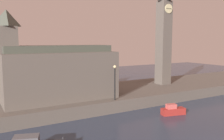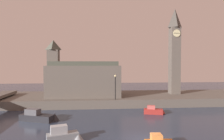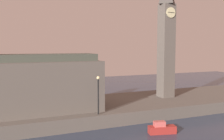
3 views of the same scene
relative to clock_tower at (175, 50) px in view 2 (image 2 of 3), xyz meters
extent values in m
plane|color=#2D384C|center=(-11.24, -20.34, -10.49)|extent=(120.00, 120.00, 0.00)
cube|color=#5B544C|center=(-11.24, -0.34, -9.74)|extent=(70.00, 12.00, 1.50)
cube|color=#5B544C|center=(0.00, 0.00, -2.22)|extent=(1.91, 1.91, 13.53)
cylinder|color=beige|center=(0.00, -1.01, 3.25)|extent=(1.45, 0.12, 1.45)
cube|color=black|center=(0.00, -1.08, 3.25)|extent=(1.16, 0.04, 0.10)
pyramid|color=#403A35|center=(0.00, 0.00, 6.45)|extent=(2.10, 2.10, 3.83)
cube|color=#5B544C|center=(-18.31, -1.43, -6.09)|extent=(13.49, 6.64, 5.80)
cube|color=#5B544C|center=(-24.05, -1.43, -4.61)|extent=(2.01, 2.01, 8.76)
pyramid|color=#474C42|center=(-24.05, -1.43, 0.69)|extent=(2.21, 2.21, 1.84)
cube|color=#42473D|center=(-18.31, -1.43, -2.79)|extent=(12.81, 3.98, 0.80)
cylinder|color=black|center=(-12.75, -5.73, -7.04)|extent=(0.16, 0.16, 3.89)
sphere|color=#F2E099|center=(-12.75, -5.73, -4.92)|extent=(0.36, 0.36, 0.36)
cube|color=#FF9947|center=(-10.63, -22.38, -9.49)|extent=(0.99, 0.95, 0.68)
cube|color=maroon|center=(-7.35, -10.16, -10.10)|extent=(2.97, 1.64, 0.78)
cube|color=#CC5651|center=(-7.69, -10.16, -9.44)|extent=(1.28, 0.94, 0.54)
cone|color=maroon|center=(-5.94, -10.16, -10.06)|extent=(1.07, 1.07, 0.70)
cube|color=gray|center=(-19.31, -20.04, -10.07)|extent=(3.24, 2.01, 0.85)
cube|color=#A8ADB2|center=(-19.67, -20.04, -9.26)|extent=(1.74, 1.24, 0.76)
cone|color=gray|center=(-17.79, -20.04, -10.02)|extent=(1.30, 1.30, 0.76)
cube|color=#232328|center=(-23.93, -12.54, -10.06)|extent=(4.83, 3.02, 0.86)
cube|color=#515156|center=(-24.48, -12.54, -9.24)|extent=(2.10, 1.64, 0.77)
cone|color=#232328|center=(-21.64, -12.54, -10.01)|extent=(1.78, 1.78, 1.14)
camera|label=1|loc=(-27.72, -30.89, -1.80)|focal=39.34mm
camera|label=2|loc=(-16.00, -39.66, -2.83)|focal=31.92mm
camera|label=3|loc=(-22.84, -33.01, -1.42)|focal=43.02mm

